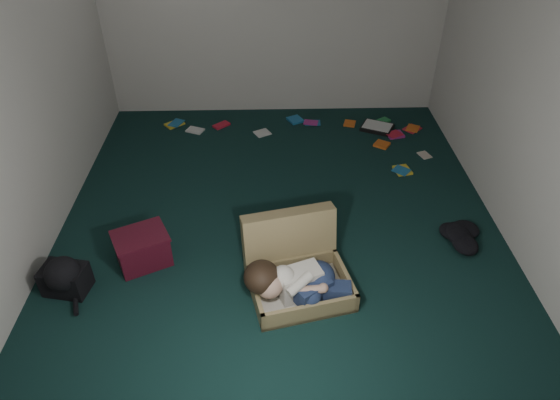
{
  "coord_description": "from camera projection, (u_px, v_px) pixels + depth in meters",
  "views": [
    {
      "loc": [
        -0.1,
        -3.59,
        2.97
      ],
      "look_at": [
        0.0,
        -0.15,
        0.35
      ],
      "focal_mm": 32.0,
      "sensor_mm": 36.0,
      "label": 1
    }
  ],
  "objects": [
    {
      "name": "floor",
      "position": [
        280.0,
        220.0,
        4.66
      ],
      "size": [
        4.5,
        4.5,
        0.0
      ],
      "primitive_type": "plane",
      "color": "black",
      "rests_on": "ground"
    },
    {
      "name": "paper_tray",
      "position": [
        377.0,
        127.0,
        6.02
      ],
      "size": [
        0.44,
        0.4,
        0.05
      ],
      "rotation": [
        0.0,
        0.0,
        -0.45
      ],
      "color": "black",
      "rests_on": "floor"
    },
    {
      "name": "suitcase",
      "position": [
        296.0,
        267.0,
        3.93
      ],
      "size": [
        0.9,
        0.88,
        0.55
      ],
      "rotation": [
        0.0,
        0.0,
        0.23
      ],
      "color": "#948051",
      "rests_on": "floor"
    },
    {
      "name": "wall_left",
      "position": [
        19.0,
        94.0,
        3.83
      ],
      "size": [
        0.0,
        4.5,
        4.5
      ],
      "primitive_type": "plane",
      "rotation": [
        1.57,
        0.0,
        1.57
      ],
      "color": "silver",
      "rests_on": "ground"
    },
    {
      "name": "wall_back",
      "position": [
        274.0,
        6.0,
        5.66
      ],
      "size": [
        4.5,
        0.0,
        4.5
      ],
      "primitive_type": "plane",
      "rotation": [
        1.57,
        0.0,
        0.0
      ],
      "color": "silver",
      "rests_on": "ground"
    },
    {
      "name": "maroon_bin",
      "position": [
        142.0,
        248.0,
        4.13
      ],
      "size": [
        0.53,
        0.49,
        0.3
      ],
      "rotation": [
        0.0,
        0.0,
        0.45
      ],
      "color": "#450E1B",
      "rests_on": "floor"
    },
    {
      "name": "person",
      "position": [
        296.0,
        282.0,
        3.75
      ],
      "size": [
        0.84,
        0.41,
        0.34
      ],
      "rotation": [
        0.0,
        0.0,
        0.23
      ],
      "color": "white",
      "rests_on": "suitcase"
    },
    {
      "name": "backpack",
      "position": [
        65.0,
        278.0,
        3.89
      ],
      "size": [
        0.48,
        0.41,
        0.25
      ],
      "primitive_type": null,
      "rotation": [
        0.0,
        0.0,
        -0.19
      ],
      "color": "black",
      "rests_on": "floor"
    },
    {
      "name": "wall_right",
      "position": [
        534.0,
        88.0,
        3.92
      ],
      "size": [
        0.0,
        4.5,
        4.5
      ],
      "primitive_type": "plane",
      "rotation": [
        1.57,
        0.0,
        -1.57
      ],
      "color": "silver",
      "rests_on": "ground"
    },
    {
      "name": "clothing_pile",
      "position": [
        461.0,
        235.0,
        4.38
      ],
      "size": [
        0.5,
        0.43,
        0.14
      ],
      "primitive_type": null,
      "rotation": [
        0.0,
        0.0,
        -0.17
      ],
      "color": "black",
      "rests_on": "floor"
    },
    {
      "name": "wall_front",
      "position": [
        294.0,
        323.0,
        2.08
      ],
      "size": [
        4.5,
        0.0,
        4.5
      ],
      "primitive_type": "plane",
      "rotation": [
        -1.57,
        0.0,
        0.0
      ],
      "color": "silver",
      "rests_on": "ground"
    },
    {
      "name": "book_scatter",
      "position": [
        322.0,
        133.0,
        5.94
      ],
      "size": [
        3.09,
        1.38,
        0.02
      ],
      "color": "yellow",
      "rests_on": "floor"
    }
  ]
}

